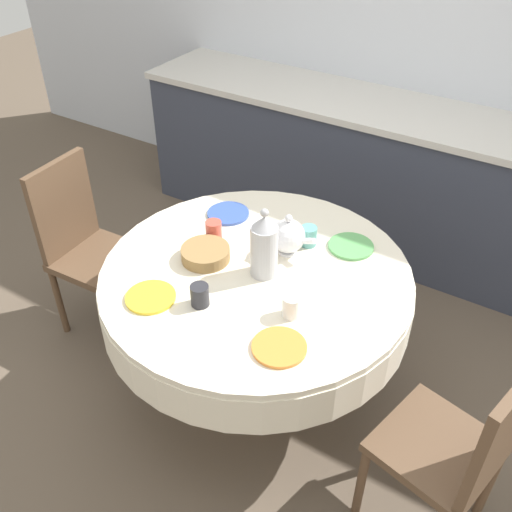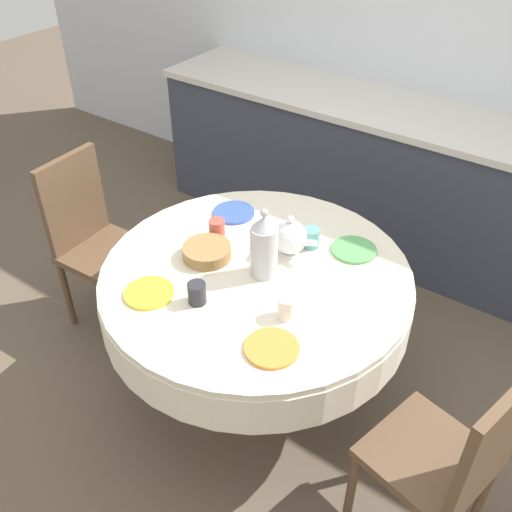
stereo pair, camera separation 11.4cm
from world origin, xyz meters
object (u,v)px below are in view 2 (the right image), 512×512
Objects in this scene: chair_right at (93,236)px; teapot at (290,237)px; chair_left at (452,458)px; coffee_carafe at (264,246)px.

teapot is at bearing 99.76° from chair_right.
chair_left is 4.63× the size of teapot.
chair_right is 4.63× the size of teapot.
coffee_carafe is at bearing 89.14° from chair_left.
teapot is (0.01, 0.18, -0.05)m from coffee_carafe.
chair_right is 1.11m from coffee_carafe.
chair_left reaches higher than teapot.
coffee_carafe reaches higher than chair_left.
chair_left is at bearing -24.19° from teapot.
chair_left and chair_right have the same top height.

